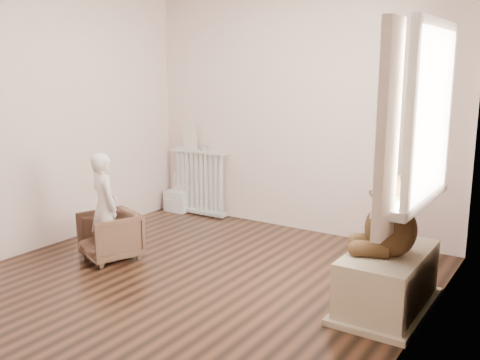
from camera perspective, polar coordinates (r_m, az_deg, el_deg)
The scene contains 17 objects.
floor at distance 4.60m, azimuth -4.71°, elevation -10.57°, with size 3.60×3.60×0.01m, color black.
back_wall at distance 5.80m, azimuth 6.09°, elevation 7.32°, with size 3.60×0.02×2.60m, color white.
left_wall at distance 5.56m, azimuth -19.89°, elevation 6.50°, with size 0.02×3.60×2.60m, color white.
right_wall at distance 3.48m, azimuth 19.15°, elevation 3.75°, with size 0.02×3.60×2.60m, color white.
window at distance 3.76m, azimuth 19.84°, elevation 6.57°, with size 0.03×0.90×1.10m, color white.
window_sill at distance 3.87m, azimuth 17.95°, elevation -1.88°, with size 0.22×1.10×0.06m, color silver.
curtain_left at distance 3.25m, azimuth 15.51°, elevation 5.05°, with size 0.06×0.26×1.30m, color #B6A38E.
curtain_right at distance 4.35m, azimuth 20.14°, elevation 6.37°, with size 0.06×0.26×1.30m, color #B6A38E.
radiator at distance 6.48m, azimuth -4.37°, elevation -0.30°, with size 0.75×0.14×0.79m, color silver.
paper_doll at distance 6.46m, azimuth -5.32°, elevation 4.77°, with size 0.20×0.02×0.34m, color beige.
tin_a at distance 6.36m, azimuth -3.89°, elevation 3.41°, with size 0.09×0.09×0.06m, color #A59E8C.
toy_vanity at distance 6.68m, azimuth -6.64°, elevation -1.01°, with size 0.30×0.22×0.48m, color silver.
armchair at distance 5.14m, azimuth -13.68°, elevation -5.80°, with size 0.48×0.49×0.45m, color #4E3425.
child at distance 5.02m, azimuth -14.25°, elevation -2.75°, with size 0.36×0.24×0.99m, color white.
toy_bench at distance 4.15m, azimuth 15.46°, elevation -10.55°, with size 0.50×0.95×0.45m, color beige.
teddy_bear at distance 3.94m, azimuth 15.80°, elevation -4.53°, with size 0.48×0.37×0.59m, color #372412, non-canonical shape.
plush_cat at distance 3.86m, azimuth 17.96°, elevation 0.04°, with size 0.15×0.24×0.20m, color slate, non-canonical shape.
Camera 1 is at (2.62, -3.35, 1.75)m, focal length 40.00 mm.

